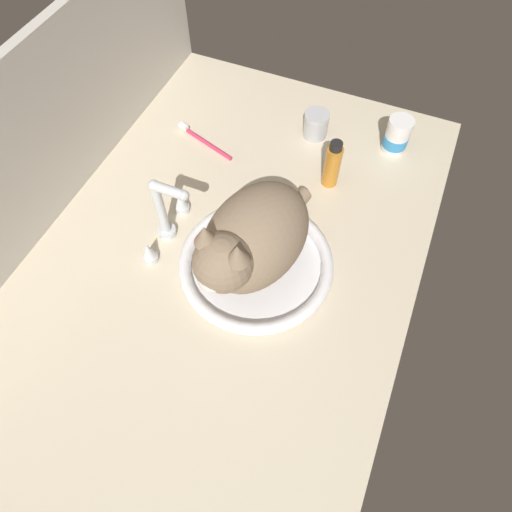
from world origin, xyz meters
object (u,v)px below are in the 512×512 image
object	(u,v)px
metal_jar	(316,124)
toothbrush	(204,141)
sink_basin	(256,263)
faucet	(165,217)
cat	(250,242)
amber_bottle	(332,165)
pill_bottle	(397,136)

from	to	relation	value
metal_jar	toothbrush	size ratio (longest dim) A/B	0.39
sink_basin	toothbrush	bearing A→B (deg)	42.71
faucet	cat	distance (cm)	20.80
faucet	toothbrush	size ratio (longest dim) A/B	1.02
sink_basin	toothbrush	distance (cm)	38.76
sink_basin	cat	xyz separation A→B (cm)	(-1.91, 0.38, 10.51)
cat	amber_bottle	world-z (taller)	cat
cat	toothbrush	world-z (taller)	cat
pill_bottle	metal_jar	world-z (taller)	pill_bottle
sink_basin	cat	size ratio (longest dim) A/B	0.91
amber_bottle	cat	bearing A→B (deg)	166.22
amber_bottle	toothbrush	bearing A→B (deg)	89.37
faucet	cat	xyz separation A→B (cm)	(-1.91, -20.11, 4.96)
cat	amber_bottle	distance (cm)	31.44
cat	metal_jar	xyz separation A→B (cm)	(43.91, 0.98, -8.28)
pill_bottle	metal_jar	distance (cm)	19.86
pill_bottle	metal_jar	size ratio (longest dim) A/B	1.37
metal_jar	toothbrush	distance (cm)	28.49
faucet	amber_bottle	world-z (taller)	faucet
pill_bottle	toothbrush	distance (cm)	47.58
pill_bottle	amber_bottle	distance (cm)	20.13
faucet	pill_bottle	world-z (taller)	faucet
sink_basin	cat	world-z (taller)	cat
sink_basin	pill_bottle	bearing A→B (deg)	-22.27
sink_basin	toothbrush	xyz separation A→B (cm)	(28.48, 26.29, -0.54)
faucet	toothbrush	world-z (taller)	faucet
cat	toothbrush	xyz separation A→B (cm)	(30.39, 25.91, -11.04)
sink_basin	metal_jar	bearing A→B (deg)	1.86
cat	amber_bottle	bearing A→B (deg)	-13.78
pill_bottle	toothbrush	world-z (taller)	pill_bottle
pill_bottle	amber_bottle	bearing A→B (deg)	145.69
cat	toothbrush	bearing A→B (deg)	40.45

